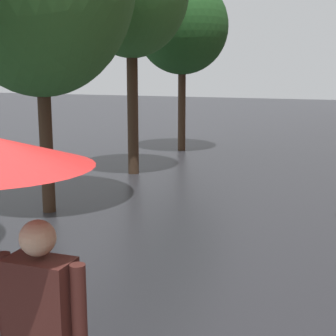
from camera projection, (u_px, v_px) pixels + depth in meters
street_tree_3 at (182, 27)px, 14.62m from camera, size 2.70×2.70×5.05m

